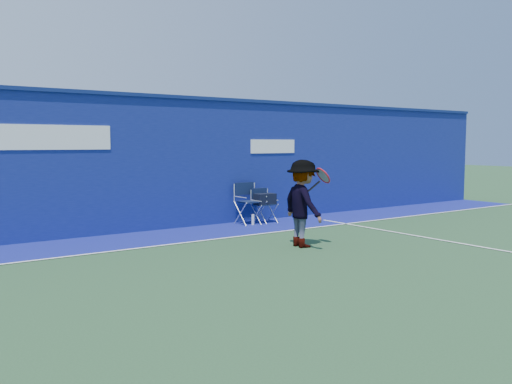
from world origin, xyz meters
TOP-DOWN VIEW (x-y plane):
  - ground at (0.00, 0.00)m, footprint 80.00×80.00m
  - stadium_wall at (-0.00, 5.20)m, footprint 24.00×0.50m
  - out_of_bounds_strip at (0.00, 4.10)m, footprint 24.00×1.80m
  - court_lines at (0.00, 0.60)m, footprint 24.00×12.00m
  - directors_chair_left at (2.99, 4.53)m, footprint 0.51×0.47m
  - directors_chair_right at (2.62, 4.61)m, footprint 0.60×0.54m
  - water_bottle at (2.55, 4.40)m, footprint 0.07×0.07m
  - tennis_player at (1.77, 1.59)m, footprint 0.92×1.14m

SIDE VIEW (x-z plane):
  - ground at x=0.00m, z-range 0.00..0.00m
  - out_of_bounds_strip at x=0.00m, z-range 0.00..0.01m
  - court_lines at x=0.00m, z-range 0.01..0.01m
  - water_bottle at x=2.55m, z-range 0.00..0.26m
  - directors_chair_right at x=2.62m, z-range -0.19..0.82m
  - directors_chair_left at x=2.99m, z-range -0.06..0.79m
  - tennis_player at x=1.77m, z-range 0.00..1.67m
  - stadium_wall at x=0.00m, z-range 0.01..3.09m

